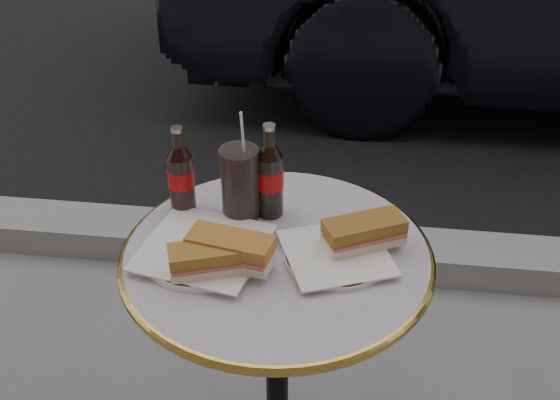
# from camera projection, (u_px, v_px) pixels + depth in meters

# --- Properties ---
(curb) EXTENTS (40.00, 0.20, 0.12)m
(curb) POSITION_uv_depth(u_px,v_px,m) (310.00, 249.00, 2.50)
(curb) COLOR gray
(curb) RESTS_ON ground
(bistro_table) EXTENTS (0.62, 0.62, 0.73)m
(bistro_table) POSITION_uv_depth(u_px,v_px,m) (277.00, 379.00, 1.58)
(bistro_table) COLOR #BAB2C4
(bistro_table) RESTS_ON ground
(plate_left) EXTENTS (0.31, 0.31, 0.01)m
(plate_left) POSITION_uv_depth(u_px,v_px,m) (204.00, 251.00, 1.37)
(plate_left) COLOR white
(plate_left) RESTS_ON bistro_table
(plate_right) EXTENTS (0.24, 0.24, 0.01)m
(plate_right) POSITION_uv_depth(u_px,v_px,m) (336.00, 256.00, 1.36)
(plate_right) COLOR white
(plate_right) RESTS_ON bistro_table
(sandwich_left_a) EXTENTS (0.16, 0.11, 0.05)m
(sandwich_left_a) POSITION_uv_depth(u_px,v_px,m) (209.00, 260.00, 1.29)
(sandwich_left_a) COLOR #A46A29
(sandwich_left_a) RESTS_ON plate_left
(sandwich_left_b) EXTENTS (0.17, 0.11, 0.06)m
(sandwich_left_b) POSITION_uv_depth(u_px,v_px,m) (231.00, 251.00, 1.31)
(sandwich_left_b) COLOR #B36E2D
(sandwich_left_b) RESTS_ON plate_left
(sandwich_right) EXTENTS (0.17, 0.14, 0.05)m
(sandwich_right) POSITION_uv_depth(u_px,v_px,m) (364.00, 234.00, 1.36)
(sandwich_right) COLOR #936225
(sandwich_right) RESTS_ON plate_right
(cola_bottle_left) EXTENTS (0.07, 0.07, 0.20)m
(cola_bottle_left) POSITION_uv_depth(u_px,v_px,m) (180.00, 170.00, 1.44)
(cola_bottle_left) COLOR black
(cola_bottle_left) RESTS_ON bistro_table
(cola_bottle_right) EXTENTS (0.07, 0.07, 0.21)m
(cola_bottle_right) POSITION_uv_depth(u_px,v_px,m) (270.00, 170.00, 1.43)
(cola_bottle_right) COLOR black
(cola_bottle_right) RESTS_ON bistro_table
(cola_glass) EXTENTS (0.09, 0.09, 0.16)m
(cola_glass) POSITION_uv_depth(u_px,v_px,m) (240.00, 184.00, 1.43)
(cola_glass) COLOR black
(cola_glass) RESTS_ON bistro_table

